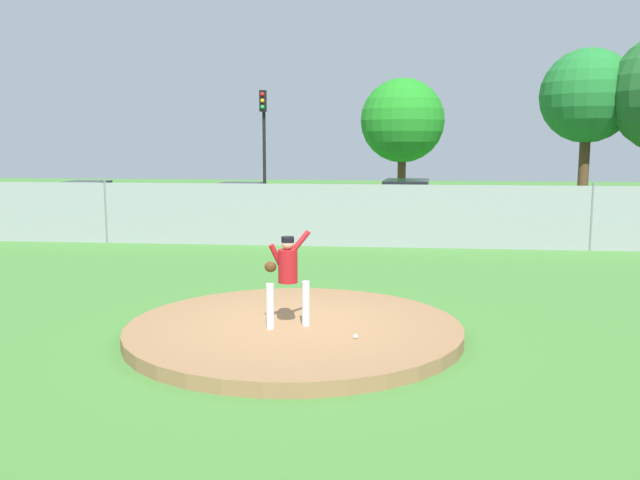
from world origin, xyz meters
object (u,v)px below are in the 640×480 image
at_px(pitcher_youth, 287,272).
at_px(parked_car_silver, 82,204).
at_px(baseball, 356,336).
at_px(parked_car_burgundy, 634,210).
at_px(parked_car_champagne, 237,205).
at_px(traffic_light_near, 264,132).
at_px(parked_car_white, 406,205).
at_px(traffic_cone_orange, 122,218).

bearing_deg(pitcher_youth, parked_car_silver, 125.14).
bearing_deg(parked_car_silver, baseball, -53.01).
xyz_separation_m(baseball, parked_car_silver, (-11.84, 15.72, 0.53)).
bearing_deg(parked_car_burgundy, parked_car_champagne, 179.16).
height_order(baseball, parked_car_burgundy, parked_car_burgundy).
bearing_deg(pitcher_youth, baseball, -25.28).
bearing_deg(traffic_light_near, parked_car_silver, -154.42).
bearing_deg(traffic_light_near, parked_car_white, -28.96).
height_order(parked_car_burgundy, traffic_light_near, traffic_light_near).
relative_size(parked_car_champagne, traffic_light_near, 0.86).
relative_size(parked_car_burgundy, traffic_cone_orange, 8.63).
distance_m(baseball, traffic_light_near, 19.93).
relative_size(parked_car_silver, parked_car_burgundy, 0.99).
distance_m(pitcher_youth, parked_car_champagne, 15.81).
xyz_separation_m(baseball, parked_car_white, (1.07, 15.61, 0.60)).
relative_size(parked_car_white, traffic_cone_orange, 8.24).
relative_size(pitcher_youth, traffic_cone_orange, 2.97).
height_order(pitcher_youth, traffic_light_near, traffic_light_near).
xyz_separation_m(parked_car_white, parked_car_silver, (-12.91, 0.11, -0.07)).
height_order(parked_car_silver, traffic_cone_orange, parked_car_silver).
bearing_deg(traffic_cone_orange, traffic_light_near, 34.19).
xyz_separation_m(parked_car_white, parked_car_burgundy, (8.29, -0.08, -0.10)).
relative_size(pitcher_youth, parked_car_white, 0.36).
bearing_deg(parked_car_silver, pitcher_youth, -54.86).
height_order(baseball, parked_car_silver, parked_car_silver).
distance_m(parked_car_white, parked_car_champagne, 6.59).
bearing_deg(traffic_cone_orange, pitcher_youth, -59.19).
height_order(pitcher_youth, baseball, pitcher_youth).
bearing_deg(parked_car_white, traffic_light_near, 151.04).
relative_size(baseball, traffic_cone_orange, 0.13).
bearing_deg(parked_car_silver, parked_car_white, -0.47).
relative_size(pitcher_youth, baseball, 22.09).
height_order(traffic_cone_orange, traffic_light_near, traffic_light_near).
bearing_deg(parked_car_champagne, parked_car_burgundy, -0.84).
bearing_deg(traffic_light_near, traffic_cone_orange, -145.81).
distance_m(parked_car_champagne, parked_car_burgundy, 14.88).
height_order(pitcher_youth, parked_car_silver, pitcher_youth).
xyz_separation_m(parked_car_white, parked_car_champagne, (-6.59, 0.13, -0.07)).
height_order(parked_car_white, parked_car_burgundy, parked_car_white).
bearing_deg(parked_car_burgundy, traffic_cone_orange, 179.99).
relative_size(pitcher_youth, parked_car_champagne, 0.35).
distance_m(parked_car_white, parked_car_silver, 12.91).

